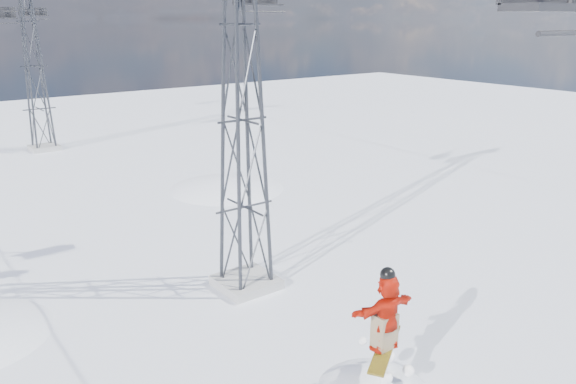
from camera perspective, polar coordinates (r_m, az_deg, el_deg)
name	(u,v)px	position (r m, az deg, el deg)	size (l,w,h in m)	color
lift_tower_near	(243,121)	(16.99, -4.64, 7.19)	(5.20, 1.80, 11.43)	#999999
lift_tower_far	(34,67)	(40.28, -24.40, 11.53)	(5.20, 1.80, 11.43)	#999999
lift_chair_extra	(33,13)	(48.22, -24.47, 16.25)	(2.02, 0.58, 2.51)	#232326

